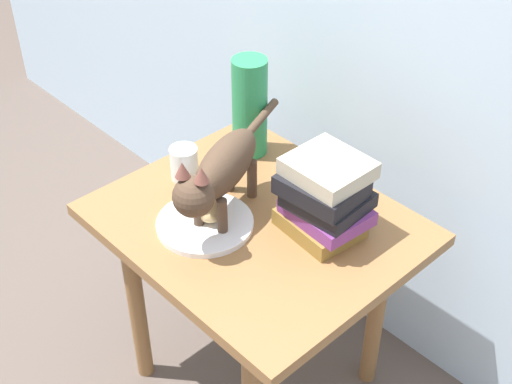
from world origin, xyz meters
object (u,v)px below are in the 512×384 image
green_vase (250,107)px  cat (220,171)px  bread_roll (208,209)px  candle_jar (184,165)px  plate (205,224)px  book_stack (325,198)px  side_table (256,247)px

green_vase → cat: bearing=-56.2°
bread_roll → candle_jar: (-0.18, 0.07, -0.00)m
plate → book_stack: size_ratio=1.12×
bread_roll → candle_jar: candle_jar is taller
book_stack → green_vase: green_vase is taller
cat → book_stack: bearing=35.1°
green_vase → candle_jar: 0.22m
cat → side_table: bearing=41.5°
bread_roll → side_table: bearing=53.0°
bread_roll → green_vase: 0.32m
bread_roll → book_stack: 0.27m
side_table → green_vase: green_vase is taller
bread_roll → cat: (0.01, 0.03, 0.09)m
plate → book_stack: 0.28m
side_table → bread_roll: (-0.07, -0.09, 0.12)m
side_table → plate: 0.15m
plate → green_vase: (-0.15, 0.28, 0.13)m
bread_roll → book_stack: (0.20, 0.17, 0.06)m
side_table → plate: bearing=-122.0°
cat → candle_jar: (-0.18, 0.04, -0.09)m
side_table → bread_roll: 0.17m
bread_roll → cat: cat is taller
bread_roll → book_stack: book_stack is taller
side_table → candle_jar: 0.27m
book_stack → candle_jar: bearing=-165.5°
book_stack → plate: bearing=-136.9°
cat → candle_jar: 0.21m
side_table → book_stack: 0.24m
green_vase → candle_jar: green_vase is taller
book_stack → candle_jar: (-0.37, -0.10, -0.06)m
side_table → bread_roll: size_ratio=8.74×
book_stack → green_vase: (-0.35, 0.10, 0.04)m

